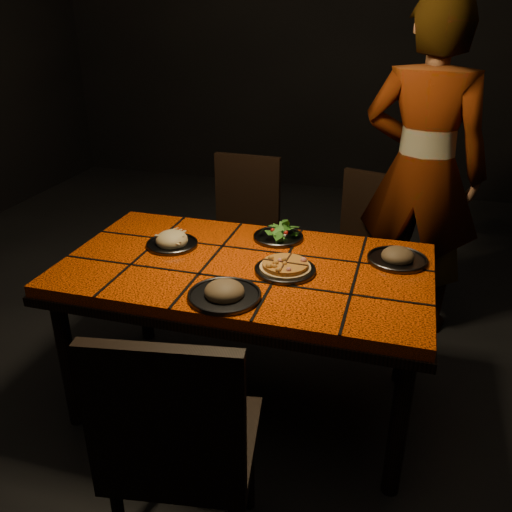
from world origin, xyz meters
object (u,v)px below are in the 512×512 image
(chair_far_right, at_px, (365,238))
(diner, at_px, (422,172))
(plate_pizza, at_px, (285,268))
(chair_near, at_px, (178,442))
(plate_pasta, at_px, (172,242))
(dining_table, at_px, (246,280))
(chair_far_left, at_px, (242,222))

(chair_far_right, xyz_separation_m, diner, (0.28, -0.01, 0.43))
(plate_pizza, bearing_deg, chair_near, -98.05)
(diner, relative_size, plate_pizza, 7.15)
(plate_pizza, bearing_deg, chair_far_right, 76.45)
(chair_far_right, bearing_deg, plate_pasta, -115.15)
(chair_far_right, bearing_deg, chair_near, -84.45)
(dining_table, bearing_deg, plate_pasta, 167.38)
(diner, bearing_deg, chair_far_right, 9.56)
(chair_near, xyz_separation_m, chair_far_right, (0.37, 1.91, -0.06))
(dining_table, bearing_deg, chair_far_right, 66.64)
(chair_far_left, bearing_deg, plate_pasta, -92.07)
(plate_pizza, height_order, plate_pasta, plate_pasta)
(plate_pasta, bearing_deg, diner, 39.73)
(chair_near, height_order, chair_far_right, chair_near)
(dining_table, distance_m, diner, 1.26)
(chair_far_left, xyz_separation_m, chair_far_right, (0.76, 0.02, -0.03))
(dining_table, height_order, plate_pizza, plate_pizza)
(dining_table, distance_m, chair_near, 0.91)
(chair_near, bearing_deg, plate_pasta, -74.88)
(chair_far_right, relative_size, plate_pizza, 3.37)
(dining_table, bearing_deg, diner, 54.54)
(dining_table, relative_size, chair_far_right, 1.83)
(chair_far_left, distance_m, plate_pasta, 0.93)
(chair_far_left, xyz_separation_m, diner, (1.04, 0.02, 0.40))
(chair_near, xyz_separation_m, diner, (0.65, 1.91, 0.37))
(diner, distance_m, plate_pasta, 1.45)
(chair_far_right, relative_size, diner, 0.47)
(chair_near, relative_size, chair_far_right, 1.13)
(chair_near, distance_m, diner, 2.05)
(chair_far_right, distance_m, plate_pasta, 1.27)
(chair_near, xyz_separation_m, plate_pizza, (0.12, 0.87, 0.20))
(dining_table, height_order, chair_near, chair_near)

